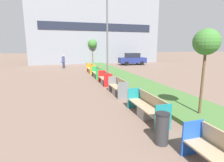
% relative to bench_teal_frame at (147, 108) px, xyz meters
% --- Properties ---
extents(planter_grass_strip, '(2.80, 120.00, 0.18)m').
position_rel_bench_teal_frame_xyz_m(planter_grass_strip, '(2.26, 3.97, -0.29)').
color(planter_grass_strip, '#426B33').
rests_on(planter_grass_strip, ground).
extents(building_backdrop, '(21.95, 8.56, 10.88)m').
position_rel_bench_teal_frame_xyz_m(building_backdrop, '(3.06, 27.25, 5.06)').
color(building_backdrop, gray).
rests_on(building_backdrop, ground).
extents(bench_teal_frame, '(0.65, 2.44, 0.94)m').
position_rel_bench_teal_frame_xyz_m(bench_teal_frame, '(0.00, 0.00, 0.00)').
color(bench_teal_frame, gray).
rests_on(bench_teal_frame, ground).
extents(bench_grey_frame, '(0.65, 1.94, 0.94)m').
position_rel_bench_teal_frame_xyz_m(bench_grey_frame, '(-0.01, 3.60, -0.01)').
color(bench_grey_frame, gray).
rests_on(bench_grey_frame, ground).
extents(bench_red_frame, '(0.65, 1.96, 0.94)m').
position_rel_bench_teal_frame_xyz_m(bench_red_frame, '(-0.01, 6.66, -0.01)').
color(bench_red_frame, gray).
rests_on(bench_red_frame, ground).
extents(bench_green_frame, '(0.65, 2.15, 0.94)m').
position_rel_bench_teal_frame_xyz_m(bench_green_frame, '(-0.00, 9.65, -0.01)').
color(bench_green_frame, gray).
rests_on(bench_green_frame, ground).
extents(bench_orange_frame, '(0.65, 2.18, 0.94)m').
position_rel_bench_teal_frame_xyz_m(bench_orange_frame, '(-0.00, 12.89, -0.01)').
color(bench_orange_frame, gray).
rests_on(bench_orange_frame, ground).
extents(litter_bin, '(0.41, 0.41, 0.95)m').
position_rel_bench_teal_frame_xyz_m(litter_bin, '(-0.51, -1.88, 0.10)').
color(litter_bin, '#2D2D30').
rests_on(litter_bin, ground).
extents(street_lamp_post, '(0.24, 0.44, 7.82)m').
position_rel_bench_teal_frame_xyz_m(street_lamp_post, '(0.61, 8.32, 3.92)').
color(street_lamp_post, '#56595B').
rests_on(street_lamp_post, ground).
extents(sapling_tree_near, '(0.97, 0.97, 3.46)m').
position_rel_bench_teal_frame_xyz_m(sapling_tree_near, '(2.01, -0.61, 2.55)').
color(sapling_tree_near, brown).
rests_on(sapling_tree_near, ground).
extents(sapling_tree_far, '(1.46, 1.46, 4.02)m').
position_rel_bench_teal_frame_xyz_m(sapling_tree_far, '(2.01, 22.92, 2.90)').
color(sapling_tree_far, brown).
rests_on(sapling_tree_far, ground).
extents(pedestrian_walking, '(0.53, 0.24, 1.77)m').
position_rel_bench_teal_frame_xyz_m(pedestrian_walking, '(-2.81, 18.08, 0.53)').
color(pedestrian_walking, '#232633').
rests_on(pedestrian_walking, ground).
extents(parked_car_distant, '(4.30, 2.02, 1.86)m').
position_rel_bench_teal_frame_xyz_m(parked_car_distant, '(7.72, 19.67, 0.54)').
color(parked_car_distant, navy).
rests_on(parked_car_distant, ground).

